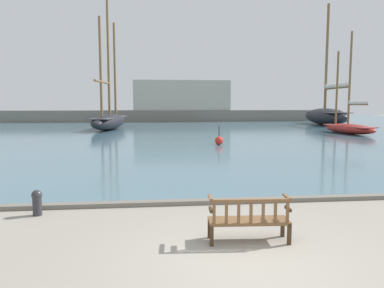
% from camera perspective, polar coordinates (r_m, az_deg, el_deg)
% --- Properties ---
extents(ground_plane, '(160.00, 160.00, 0.00)m').
position_cam_1_polar(ground_plane, '(6.95, 8.37, -17.31)').
color(ground_plane, gray).
extents(harbor_water, '(100.00, 80.00, 0.08)m').
position_cam_1_polar(harbor_water, '(50.26, -4.45, 3.06)').
color(harbor_water, slate).
rests_on(harbor_water, ground).
extents(quay_edge_kerb, '(40.00, 0.30, 0.12)m').
position_cam_1_polar(quay_edge_kerb, '(10.49, 2.99, -8.74)').
color(quay_edge_kerb, slate).
rests_on(quay_edge_kerb, ground).
extents(park_bench, '(1.63, 0.62, 0.92)m').
position_cam_1_polar(park_bench, '(7.69, 8.67, -11.23)').
color(park_bench, '#3D2A19').
rests_on(park_bench, ground).
extents(sailboat_nearest_port, '(3.95, 11.40, 14.96)m').
position_cam_1_polar(sailboat_nearest_port, '(50.33, 19.70, 4.22)').
color(sailboat_nearest_port, black).
rests_on(sailboat_nearest_port, harbor_water).
extents(sailboat_far_port, '(3.84, 10.92, 15.69)m').
position_cam_1_polar(sailboat_far_port, '(39.92, -12.51, 3.81)').
color(sailboat_far_port, black).
rests_on(sailboat_far_port, harbor_water).
extents(sailboat_nearest_starboard, '(2.87, 6.53, 8.96)m').
position_cam_1_polar(sailboat_nearest_starboard, '(36.13, 22.79, 2.53)').
color(sailboat_nearest_starboard, maroon).
rests_on(sailboat_nearest_starboard, harbor_water).
extents(mooring_bollard, '(0.26, 0.26, 0.64)m').
position_cam_1_polar(mooring_bollard, '(10.11, -22.54, -8.05)').
color(mooring_bollard, '#2D2D33').
rests_on(mooring_bollard, ground).
extents(channel_buoy, '(0.54, 0.54, 1.24)m').
position_cam_1_polar(channel_buoy, '(24.49, 4.13, 0.54)').
color(channel_buoy, red).
rests_on(channel_buoy, harbor_water).
extents(far_breakwater, '(54.88, 2.40, 6.18)m').
position_cam_1_polar(far_breakwater, '(56.02, -3.56, 5.37)').
color(far_breakwater, slate).
rests_on(far_breakwater, ground).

